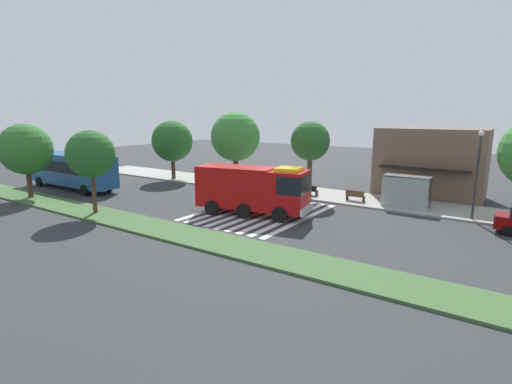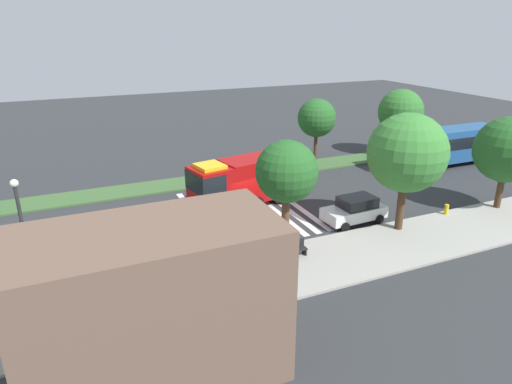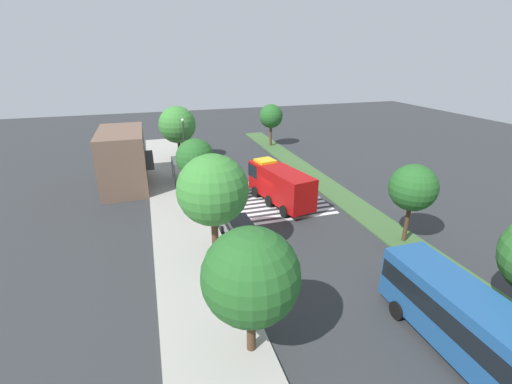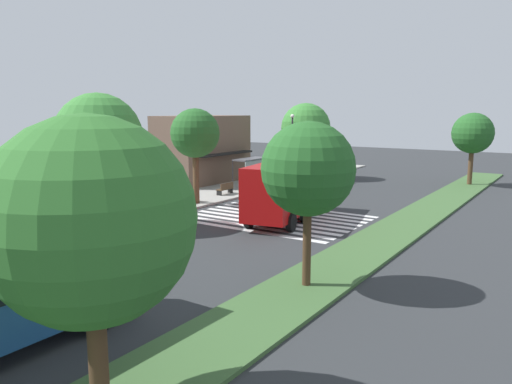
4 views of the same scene
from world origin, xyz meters
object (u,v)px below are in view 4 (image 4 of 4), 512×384
bus_stop_shelter (254,167)px  parked_car_east (327,170)px  street_lamp (292,142)px  fire_hydrant (34,237)px  sidewalk_tree_west (99,137)px  median_tree_far_west (91,222)px  sidewalk_tree_center (195,134)px  median_tree_west (308,169)px  bench_west_of_shelter (189,196)px  bench_near_shelter (226,188)px  median_tree_center (473,134)px  parked_car_mid (154,211)px  fire_truck (287,186)px  sidewalk_tree_far_east (306,128)px

bus_stop_shelter → parked_car_east: bearing=-17.8°
street_lamp → fire_hydrant: size_ratio=8.72×
sidewalk_tree_west → median_tree_far_west: sidewalk_tree_west is taller
sidewalk_tree_center → median_tree_west: (-10.46, -14.24, -0.49)m
bench_west_of_shelter → bench_near_shelter: bearing=0.0°
bench_near_shelter → bench_west_of_shelter: size_ratio=1.00×
sidewalk_tree_west → median_tree_center: sidewalk_tree_west is taller
sidewalk_tree_center → street_lamp: bearing=-1.8°
parked_car_mid → median_tree_west: size_ratio=0.71×
fire_truck → sidewalk_tree_west: bearing=123.6°
sidewalk_tree_west → bench_near_shelter: bearing=2.4°
parked_car_mid → parked_car_east: size_ratio=0.93×
median_tree_far_west → fire_hydrant: 16.00m
sidewalk_tree_west → fire_hydrant: 6.51m
fire_truck → bench_west_of_shelter: fire_truck is taller
parked_car_east → sidewalk_tree_west: 25.17m
fire_hydrant → fire_truck: bearing=-30.4°
median_tree_far_west → median_tree_west: (9.51, -0.00, 0.13)m
bench_near_shelter → sidewalk_tree_center: size_ratio=0.24×
bench_near_shelter → street_lamp: street_lamp is taller
median_tree_center → fire_hydrant: 35.90m
bench_west_of_shelter → sidewalk_tree_center: (0.23, -0.51, 4.38)m
bench_west_of_shelter → sidewalk_tree_west: sidewalk_tree_west is taller
median_tree_west → bus_stop_shelter: bearing=38.5°
parked_car_mid → bench_west_of_shelter: bearing=21.7°
bench_near_shelter → sidewalk_tree_west: (-12.24, -0.51, 4.53)m
median_tree_center → median_tree_west: bearing=-180.0°
bus_stop_shelter → median_tree_west: 23.83m
median_tree_center → parked_car_mid: bearing=155.6°
fire_truck → median_tree_center: median_tree_center is taller
median_tree_west → fire_hydrant: bearing=99.3°
parked_car_mid → median_tree_center: (26.54, -12.03, 3.69)m
sidewalk_tree_center → median_tree_center: sidewalk_tree_center is taller
street_lamp → median_tree_far_west: size_ratio=0.95×
parked_car_mid → street_lamp: 19.52m
fire_truck → fire_hydrant: size_ratio=12.47×
median_tree_center → sidewalk_tree_center: bearing=144.8°
bench_near_shelter → fire_hydrant: (-16.79, -1.01, -0.10)m
bus_stop_shelter → sidewalk_tree_west: (-16.24, -0.52, 3.23)m
fire_truck → median_tree_far_west: 20.65m
parked_car_mid → fire_truck: bearing=-45.5°
sidewalk_tree_center → sidewalk_tree_far_east: 16.22m
sidewalk_tree_center → median_tree_center: bearing=-35.2°
parked_car_east → median_tree_west: bearing=-156.3°
sidewalk_tree_west → sidewalk_tree_center: 8.17m
sidewalk_tree_west → median_tree_far_west: size_ratio=1.16×
bench_west_of_shelter → fire_hydrant: bearing=-175.4°
street_lamp → median_tree_far_west: bearing=-157.2°
fire_hydrant → sidewalk_tree_west: bearing=6.3°
street_lamp → sidewalk_tree_center: (-12.89, 0.40, 1.23)m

